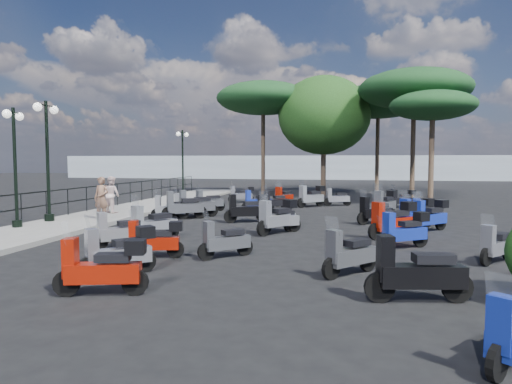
% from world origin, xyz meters
% --- Properties ---
extents(ground, '(120.00, 120.00, 0.00)m').
position_xyz_m(ground, '(0.00, 0.00, 0.00)').
color(ground, black).
rests_on(ground, ground).
extents(sidewalk, '(3.00, 30.00, 0.15)m').
position_xyz_m(sidewalk, '(-6.50, 3.00, 0.07)').
color(sidewalk, slate).
rests_on(sidewalk, ground).
extents(railing, '(0.04, 26.04, 1.10)m').
position_xyz_m(railing, '(-7.80, 2.80, 0.90)').
color(railing, black).
rests_on(railing, sidewalk).
extents(lamp_post_0, '(0.52, 1.16, 4.03)m').
position_xyz_m(lamp_post_0, '(-7.45, -2.64, 2.45)').
color(lamp_post_0, black).
rests_on(lamp_post_0, sidewalk).
extents(lamp_post_1, '(0.36, 1.31, 4.45)m').
position_xyz_m(lamp_post_1, '(-7.39, -1.03, 2.69)').
color(lamp_post_1, black).
rests_on(lamp_post_1, sidewalk).
extents(lamp_post_2, '(0.51, 1.23, 4.26)m').
position_xyz_m(lamp_post_2, '(-7.34, 12.82, 2.58)').
color(lamp_post_2, black).
rests_on(lamp_post_2, sidewalk).
extents(woman, '(0.63, 0.44, 1.64)m').
position_xyz_m(woman, '(-5.71, -0.20, 0.97)').
color(woman, brown).
rests_on(woman, sidewalk).
extents(pedestrian_far, '(0.95, 0.86, 1.59)m').
position_xyz_m(pedestrian_far, '(-6.43, 1.82, 0.94)').
color(pedestrian_far, beige).
rests_on(pedestrian_far, sidewalk).
extents(scooter_0, '(1.49, 0.63, 1.21)m').
position_xyz_m(scooter_0, '(-1.10, -5.67, 0.46)').
color(scooter_0, black).
rests_on(scooter_0, ground).
extents(scooter_1, '(1.25, 1.20, 1.30)m').
position_xyz_m(scooter_1, '(-2.56, -4.66, 0.45)').
color(scooter_1, black).
rests_on(scooter_1, ground).
extents(scooter_2, '(1.07, 1.58, 1.42)m').
position_xyz_m(scooter_2, '(-2.09, -3.56, 0.49)').
color(scooter_2, black).
rests_on(scooter_2, ground).
extents(scooter_3, '(1.55, 0.56, 1.24)m').
position_xyz_m(scooter_3, '(-3.28, 2.63, 0.43)').
color(scooter_3, black).
rests_on(scooter_3, ground).
extents(scooter_4, '(1.23, 1.26, 1.32)m').
position_xyz_m(scooter_4, '(-2.86, 4.33, 0.46)').
color(scooter_4, black).
rests_on(scooter_4, ground).
extents(scooter_5, '(1.43, 0.81, 1.21)m').
position_xyz_m(scooter_5, '(-2.42, 9.12, 0.46)').
color(scooter_5, black).
rests_on(scooter_5, ground).
extents(scooter_6, '(1.64, 0.71, 1.33)m').
position_xyz_m(scooter_6, '(-0.69, -8.79, 0.50)').
color(scooter_6, black).
rests_on(scooter_6, ground).
extents(scooter_7, '(1.27, 1.31, 1.33)m').
position_xyz_m(scooter_7, '(-1.10, -7.43, 0.50)').
color(scooter_7, black).
rests_on(scooter_7, ground).
extents(scooter_8, '(1.14, 1.61, 1.45)m').
position_xyz_m(scooter_8, '(1.30, -1.36, 0.54)').
color(scooter_8, black).
rests_on(scooter_8, ground).
extents(scooter_9, '(1.66, 1.10, 1.48)m').
position_xyz_m(scooter_9, '(-2.78, 2.25, 0.52)').
color(scooter_9, black).
rests_on(scooter_9, ground).
extents(scooter_10, '(1.46, 0.93, 1.27)m').
position_xyz_m(scooter_10, '(-0.65, 5.21, 0.48)').
color(scooter_10, black).
rests_on(scooter_10, ground).
extents(scooter_11, '(0.86, 1.54, 1.31)m').
position_xyz_m(scooter_11, '(0.18, 7.90, 0.46)').
color(scooter_11, black).
rests_on(scooter_11, ground).
extents(scooter_12, '(1.13, 1.29, 1.29)m').
position_xyz_m(scooter_12, '(3.62, -6.45, 0.45)').
color(scooter_12, black).
rests_on(scooter_12, ground).
extents(scooter_13, '(1.17, 1.10, 1.21)m').
position_xyz_m(scooter_13, '(0.60, -5.30, 0.42)').
color(scooter_13, black).
rests_on(scooter_13, ground).
extents(scooter_14, '(1.30, 1.09, 1.27)m').
position_xyz_m(scooter_14, '(1.33, -1.19, 0.44)').
color(scooter_14, black).
rests_on(scooter_14, ground).
extents(scooter_15, '(1.66, 1.00, 1.43)m').
position_xyz_m(scooter_15, '(-0.27, 1.07, 0.54)').
color(scooter_15, black).
rests_on(scooter_15, ground).
extents(scooter_16, '(1.26, 1.06, 1.23)m').
position_xyz_m(scooter_16, '(0.10, 5.49, 0.43)').
color(scooter_16, black).
rests_on(scooter_16, ground).
extents(scooter_17, '(1.35, 1.45, 1.44)m').
position_xyz_m(scooter_17, '(1.69, 7.42, 0.54)').
color(scooter_17, black).
rests_on(scooter_17, ground).
extents(scooter_18, '(1.83, 0.67, 1.47)m').
position_xyz_m(scooter_18, '(4.74, -8.06, 0.51)').
color(scooter_18, black).
rests_on(scooter_18, ground).
extents(scooter_19, '(1.43, 1.06, 1.30)m').
position_xyz_m(scooter_19, '(5.10, -3.16, 0.49)').
color(scooter_19, black).
rests_on(scooter_19, ground).
extents(scooter_20, '(1.54, 1.32, 1.47)m').
position_xyz_m(scooter_20, '(4.94, -1.49, 0.56)').
color(scooter_20, black).
rests_on(scooter_20, ground).
extents(scooter_21, '(1.41, 1.10, 1.34)m').
position_xyz_m(scooter_21, '(4.56, 1.71, 0.47)').
color(scooter_21, black).
rests_on(scooter_21, ground).
extents(scooter_22, '(1.09, 1.61, 1.42)m').
position_xyz_m(scooter_22, '(5.13, 4.41, 0.54)').
color(scooter_22, black).
rests_on(scooter_22, ground).
extents(scooter_23, '(1.44, 0.77, 1.21)m').
position_xyz_m(scooter_23, '(2.96, 8.30, 0.42)').
color(scooter_23, black).
rests_on(scooter_23, ground).
extents(scooter_25, '(1.07, 1.19, 1.20)m').
position_xyz_m(scooter_25, '(7.02, -4.56, 0.42)').
color(scooter_25, black).
rests_on(scooter_25, ground).
extents(scooter_26, '(1.37, 1.34, 1.39)m').
position_xyz_m(scooter_26, '(6.29, 0.15, 0.52)').
color(scooter_26, black).
rests_on(scooter_26, ground).
extents(scooter_27, '(1.25, 1.05, 1.18)m').
position_xyz_m(scooter_27, '(6.07, 1.49, 0.45)').
color(scooter_27, black).
rests_on(scooter_27, ground).
extents(scooter_28, '(0.81, 1.42, 1.21)m').
position_xyz_m(scooter_28, '(6.36, 2.69, 0.42)').
color(scooter_28, black).
rests_on(scooter_28, ground).
extents(scooter_29, '(1.38, 0.86, 1.19)m').
position_xyz_m(scooter_29, '(6.25, 8.03, 0.45)').
color(scooter_29, black).
rests_on(scooter_29, ground).
extents(scooter_30, '(1.55, 0.56, 1.24)m').
position_xyz_m(scooter_30, '(-3.64, 1.43, 0.43)').
color(scooter_30, black).
rests_on(scooter_30, ground).
extents(scooter_31, '(1.37, 1.34, 1.39)m').
position_xyz_m(scooter_31, '(5.92, 0.76, 0.52)').
color(scooter_31, black).
rests_on(scooter_31, ground).
extents(scooter_32, '(1.66, 1.10, 1.48)m').
position_xyz_m(scooter_32, '(-3.06, 1.53, 0.52)').
color(scooter_32, black).
rests_on(scooter_32, ground).
extents(broadleaf_tree, '(6.28, 6.28, 8.13)m').
position_xyz_m(broadleaf_tree, '(1.83, 15.50, 5.45)').
color(broadleaf_tree, '#38281E').
rests_on(broadleaf_tree, ground).
extents(pine_0, '(6.78, 6.78, 7.76)m').
position_xyz_m(pine_0, '(5.52, 17.71, 6.56)').
color(pine_0, '#38281E').
rests_on(pine_0, ground).
extents(pine_1, '(6.59, 6.59, 7.77)m').
position_xyz_m(pine_1, '(7.28, 12.55, 6.60)').
color(pine_1, '#38281E').
rests_on(pine_1, ground).
extents(pine_2, '(6.59, 6.59, 7.92)m').
position_xyz_m(pine_2, '(-2.44, 15.84, 6.75)').
color(pine_2, '#38281E').
rests_on(pine_2, ground).
extents(pine_3, '(4.46, 4.46, 6.08)m').
position_xyz_m(pine_3, '(7.84, 9.55, 5.26)').
color(pine_3, '#38281E').
rests_on(pine_3, ground).
extents(distant_hills, '(70.00, 8.00, 3.00)m').
position_xyz_m(distant_hills, '(0.00, 45.00, 1.50)').
color(distant_hills, gray).
rests_on(distant_hills, ground).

